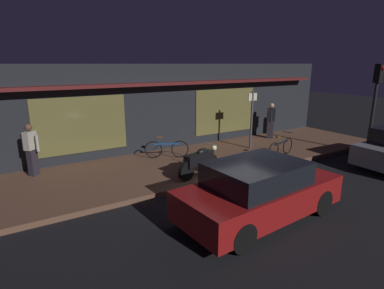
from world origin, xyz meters
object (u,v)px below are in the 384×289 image
(person_photographer, at_px, (31,149))
(parked_car_near, at_px, (259,191))
(traffic_light_pole, at_px, (376,94))
(person_bystander, at_px, (271,120))
(motorcycle, at_px, (200,161))
(bicycle_extra, at_px, (167,149))
(bicycle_parked, at_px, (281,148))
(sign_post, at_px, (252,116))

(person_photographer, xyz_separation_m, parked_car_near, (4.31, -5.65, -0.32))
(person_photographer, bearing_deg, traffic_light_pole, -19.69)
(parked_car_near, bearing_deg, traffic_light_pole, 11.64)
(traffic_light_pole, xyz_separation_m, parked_car_near, (-7.29, -1.50, -1.77))
(person_bystander, bearing_deg, motorcycle, -155.77)
(bicycle_extra, bearing_deg, person_bystander, 2.78)
(bicycle_extra, height_order, parked_car_near, parked_car_near)
(motorcycle, height_order, bicycle_extra, motorcycle)
(person_photographer, bearing_deg, bicycle_parked, -18.24)
(bicycle_parked, xyz_separation_m, sign_post, (-0.14, 1.54, 1.00))
(person_bystander, xyz_separation_m, parked_car_near, (-5.82, -5.37, -0.32))
(motorcycle, relative_size, person_bystander, 1.00)
(bicycle_extra, relative_size, person_photographer, 0.90)
(traffic_light_pole, bearing_deg, bicycle_extra, 153.26)
(bicycle_extra, relative_size, person_bystander, 0.90)
(motorcycle, distance_m, sign_post, 4.06)
(person_photographer, distance_m, parked_car_near, 7.11)
(motorcycle, xyz_separation_m, person_bystander, (5.65, 2.54, 0.38))
(sign_post, bearing_deg, parked_car_near, -130.15)
(motorcycle, distance_m, person_bystander, 6.21)
(motorcycle, distance_m, bicycle_parked, 3.75)
(motorcycle, height_order, traffic_light_pole, traffic_light_pole)
(bicycle_extra, distance_m, traffic_light_pole, 8.23)
(motorcycle, xyz_separation_m, parked_car_near, (-0.17, -2.83, 0.06))
(bicycle_extra, bearing_deg, traffic_light_pole, -26.74)
(bicycle_extra, xyz_separation_m, sign_post, (3.63, -0.61, 1.00))
(bicycle_parked, relative_size, sign_post, 0.68)
(person_photographer, xyz_separation_m, sign_post, (8.09, -1.17, 0.48))
(motorcycle, height_order, sign_post, sign_post)
(person_bystander, distance_m, parked_car_near, 7.93)
(person_photographer, distance_m, traffic_light_pole, 12.40)
(bicycle_extra, xyz_separation_m, traffic_light_pole, (7.14, -3.60, 1.97))
(motorcycle, xyz_separation_m, person_photographer, (-4.48, 2.82, 0.38))
(bicycle_parked, height_order, sign_post, sign_post)
(motorcycle, relative_size, parked_car_near, 0.40)
(bicycle_extra, relative_size, traffic_light_pole, 0.42)
(bicycle_parked, height_order, bicycle_extra, same)
(parked_car_near, bearing_deg, bicycle_parked, 36.85)
(bicycle_extra, bearing_deg, motorcycle, -89.58)
(person_bystander, bearing_deg, parked_car_near, -137.30)
(person_bystander, relative_size, sign_post, 0.70)
(bicycle_parked, xyz_separation_m, person_photographer, (-8.23, 2.71, 0.52))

